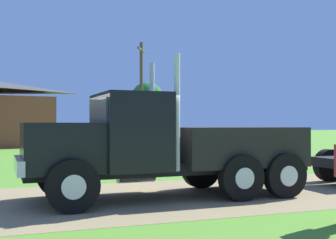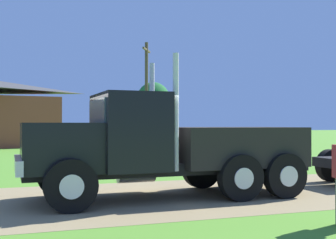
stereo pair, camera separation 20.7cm
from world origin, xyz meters
name	(u,v)px [view 1 (the left image)]	position (x,y,z in m)	size (l,w,h in m)	color
ground_plane	(128,199)	(0.00, 0.00, 0.00)	(200.00, 200.00, 0.00)	#538E2A
dirt_track	(128,198)	(0.00, 0.00, 0.00)	(120.00, 5.64, 0.01)	#917D55
truck_foreground_white	(165,148)	(0.92, -0.13, 1.23)	(7.36, 2.73, 3.48)	black
utility_pole_near	(141,92)	(6.91, 22.36, 4.39)	(1.19, 1.99, 8.28)	brown
tree_right	(147,101)	(12.17, 37.80, 4.51)	(3.97, 3.97, 6.72)	#513823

